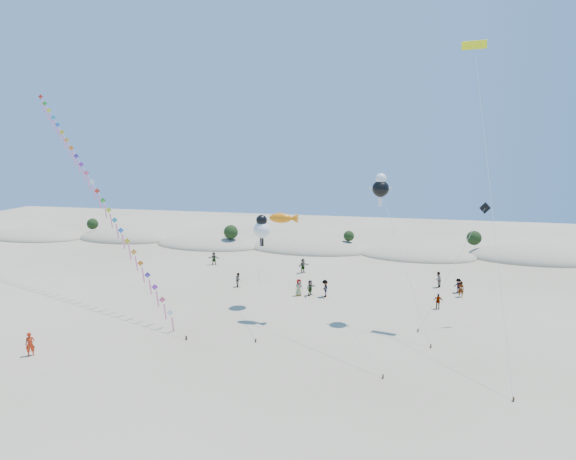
{
  "coord_description": "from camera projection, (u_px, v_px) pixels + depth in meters",
  "views": [
    {
      "loc": [
        12.54,
        -25.91,
        15.95
      ],
      "look_at": [
        3.62,
        14.0,
        8.58
      ],
      "focal_mm": 30.0,
      "sensor_mm": 36.0,
      "label": 1
    }
  ],
  "objects": [
    {
      "name": "dark_kite",
      "position": [
        469.0,
        238.0,
        41.9
      ],
      "size": [
        5.94,
        4.18,
        10.92
      ],
      "color": "#3F2D1E",
      "rests_on": "ground"
    },
    {
      "name": "kite_train",
      "position": [
        95.0,
        189.0,
        49.35
      ],
      "size": [
        26.33,
        17.45,
        22.23
      ],
      "color": "#3F2D1E",
      "rests_on": "ground"
    },
    {
      "name": "cartoon_kite_low",
      "position": [
        262.0,
        228.0,
        47.08
      ],
      "size": [
        2.88,
        10.12,
        9.11
      ],
      "color": "#3F2D1E",
      "rests_on": "ground"
    },
    {
      "name": "dune_ridge",
      "position": [
        316.0,
        249.0,
        73.51
      ],
      "size": [
        145.3,
        11.49,
        5.57
      ],
      "color": "gray",
      "rests_on": "ground"
    },
    {
      "name": "flyer_foreground",
      "position": [
        30.0,
        344.0,
        36.51
      ],
      "size": [
        0.81,
        0.75,
        1.85
      ],
      "primitive_type": "imported",
      "rotation": [
        0.0,
        0.0,
        0.63
      ],
      "color": "#B8290E",
      "rests_on": "ground"
    },
    {
      "name": "parafoil_kite",
      "position": [
        475.0,
        53.0,
        40.25
      ],
      "size": [
        2.79,
        15.38,
        24.52
      ],
      "color": "#3F2D1E",
      "rests_on": "ground"
    },
    {
      "name": "fish_kite",
      "position": [
        284.0,
        218.0,
        43.18
      ],
      "size": [
        10.76,
        10.65,
        9.81
      ],
      "color": "#3F2D1E",
      "rests_on": "ground"
    },
    {
      "name": "beachgoers",
      "position": [
        329.0,
        279.0,
        54.37
      ],
      "size": [
        31.73,
        12.35,
        1.84
      ],
      "color": "slate",
      "rests_on": "ground"
    },
    {
      "name": "ground",
      "position": [
        184.0,
        399.0,
        30.4
      ],
      "size": [
        160.0,
        160.0,
        0.0
      ],
      "primitive_type": "plane",
      "color": "gray",
      "rests_on": "ground"
    },
    {
      "name": "cartoon_kite_high",
      "position": [
        381.0,
        187.0,
        42.6
      ],
      "size": [
        5.56,
        6.74,
        13.38
      ],
      "color": "#3F2D1E",
      "rests_on": "ground"
    }
  ]
}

